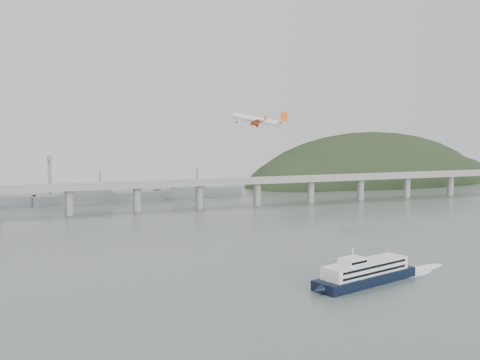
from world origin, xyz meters
name	(u,v)px	position (x,y,z in m)	size (l,w,h in m)	color
ground	(282,269)	(0.00, 0.00, 0.00)	(900.00, 900.00, 0.00)	#566460
bridge	(174,187)	(-1.15, 200.00, 17.65)	(800.00, 22.00, 23.90)	gray
headland	(382,199)	(285.18, 331.75, -19.34)	(365.00, 155.00, 156.00)	#1F2E1A
ferry	(365,273)	(21.98, -33.97, 4.33)	(82.44, 33.05, 15.95)	black
airliner	(258,120)	(30.36, 102.89, 69.17)	(38.22, 35.27, 10.14)	silver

